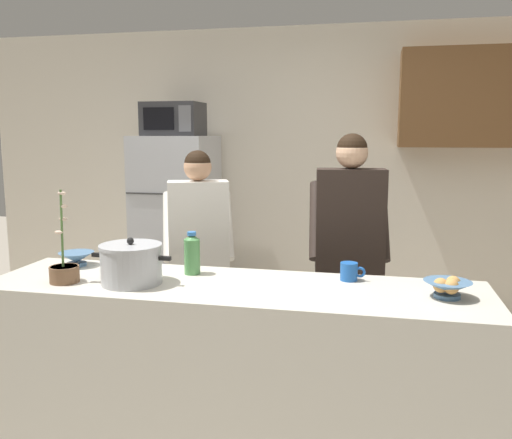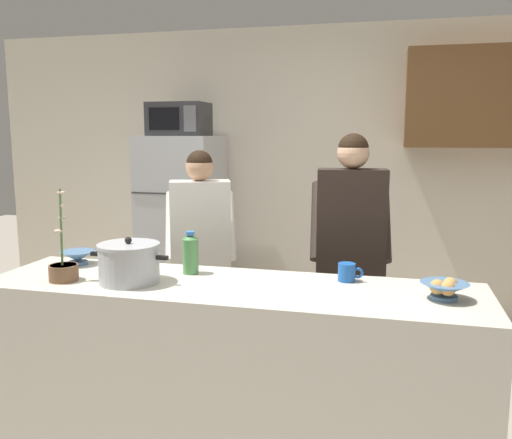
{
  "view_description": "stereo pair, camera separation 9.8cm",
  "coord_description": "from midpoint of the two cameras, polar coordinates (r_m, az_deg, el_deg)",
  "views": [
    {
      "loc": [
        0.69,
        -2.58,
        1.68
      ],
      "look_at": [
        0.0,
        0.55,
        1.17
      ],
      "focal_mm": 38.02,
      "sensor_mm": 36.0,
      "label": 1
    },
    {
      "loc": [
        0.78,
        -2.56,
        1.68
      ],
      "look_at": [
        0.0,
        0.55,
        1.17
      ],
      "focal_mm": 38.02,
      "sensor_mm": 36.0,
      "label": 2
    }
  ],
  "objects": [
    {
      "name": "back_wall_unit",
      "position": [
        4.86,
        8.7,
        5.78
      ],
      "size": [
        6.0,
        0.48,
        2.6
      ],
      "color": "beige",
      "rests_on": "ground"
    },
    {
      "name": "kitchen_island",
      "position": [
        2.94,
        -1.73,
        -15.51
      ],
      "size": [
        2.55,
        0.68,
        0.92
      ],
      "primitive_type": "cube",
      "color": "beige",
      "rests_on": "ground"
    },
    {
      "name": "refrigerator",
      "position": [
        4.82,
        -7.16,
        -1.19
      ],
      "size": [
        0.64,
        0.68,
        1.66
      ],
      "color": "#B7BABF",
      "rests_on": "ground"
    },
    {
      "name": "microwave",
      "position": [
        4.73,
        -7.5,
        10.42
      ],
      "size": [
        0.48,
        0.37,
        0.28
      ],
      "color": "#2D2D30",
      "rests_on": "refrigerator"
    },
    {
      "name": "person_near_pot",
      "position": [
        3.68,
        -5.08,
        -2.08
      ],
      "size": [
        0.57,
        0.53,
        1.57
      ],
      "color": "#33384C",
      "rests_on": "ground"
    },
    {
      "name": "person_by_sink",
      "position": [
        3.46,
        10.74,
        -1.56
      ],
      "size": [
        0.55,
        0.46,
        1.68
      ],
      "color": "#33384C",
      "rests_on": "ground"
    },
    {
      "name": "cooking_pot",
      "position": [
        2.85,
        -12.25,
        -4.49
      ],
      "size": [
        0.43,
        0.32,
        0.24
      ],
      "color": "#ADAFB5",
      "rests_on": "kitchen_island"
    },
    {
      "name": "coffee_mug",
      "position": [
        2.87,
        10.55,
        -5.49
      ],
      "size": [
        0.13,
        0.09,
        0.1
      ],
      "color": "#1E59B2",
      "rests_on": "kitchen_island"
    },
    {
      "name": "bread_bowl",
      "position": [
        2.68,
        20.23,
        -6.9
      ],
      "size": [
        0.22,
        0.22,
        0.1
      ],
      "color": "#4C7299",
      "rests_on": "kitchen_island"
    },
    {
      "name": "empty_bowl",
      "position": [
        3.33,
        -17.46,
        -3.76
      ],
      "size": [
        0.2,
        0.2,
        0.08
      ],
      "color": "#4C7299",
      "rests_on": "kitchen_island"
    },
    {
      "name": "bottle_near_edge",
      "position": [
        2.98,
        -5.97,
        -3.54
      ],
      "size": [
        0.09,
        0.09,
        0.23
      ],
      "color": "#4C8C4C",
      "rests_on": "kitchen_island"
    },
    {
      "name": "potted_orchid",
      "position": [
        2.98,
        -18.71,
        -4.88
      ],
      "size": [
        0.15,
        0.15,
        0.48
      ],
      "color": "brown",
      "rests_on": "kitchen_island"
    }
  ]
}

